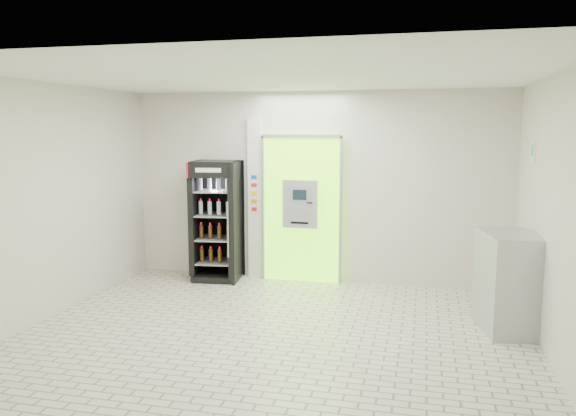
% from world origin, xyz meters
% --- Properties ---
extents(ground, '(6.00, 6.00, 0.00)m').
position_xyz_m(ground, '(0.00, 0.00, 0.00)').
color(ground, beige).
rests_on(ground, ground).
extents(room_shell, '(6.00, 6.00, 6.00)m').
position_xyz_m(room_shell, '(0.00, 0.00, 1.84)').
color(room_shell, beige).
rests_on(room_shell, ground).
extents(atm_assembly, '(1.30, 0.24, 2.33)m').
position_xyz_m(atm_assembly, '(-0.20, 2.41, 1.17)').
color(atm_assembly, '#76EA16').
rests_on(atm_assembly, ground).
extents(pillar, '(0.22, 0.11, 2.60)m').
position_xyz_m(pillar, '(-0.98, 2.45, 1.30)').
color(pillar, silver).
rests_on(pillar, ground).
extents(beverage_cooler, '(0.79, 0.74, 1.91)m').
position_xyz_m(beverage_cooler, '(-1.54, 2.18, 0.92)').
color(beverage_cooler, black).
rests_on(beverage_cooler, ground).
extents(steel_cabinet, '(0.76, 0.99, 1.19)m').
position_xyz_m(steel_cabinet, '(2.69, 0.78, 0.60)').
color(steel_cabinet, '#A2A5AA').
rests_on(steel_cabinet, ground).
extents(exit_sign, '(0.02, 0.22, 0.26)m').
position_xyz_m(exit_sign, '(2.99, 1.40, 2.12)').
color(exit_sign, white).
rests_on(exit_sign, room_shell).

